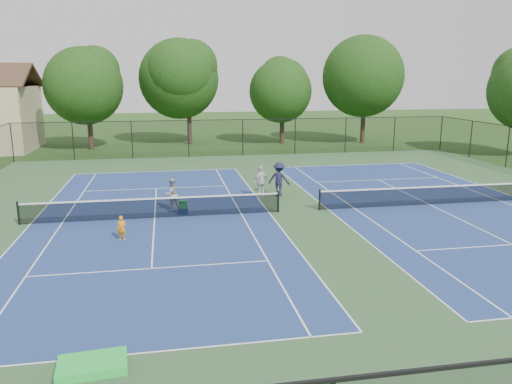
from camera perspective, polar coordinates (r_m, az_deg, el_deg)
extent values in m
plane|color=#234716|center=(24.73, 4.92, -2.20)|extent=(140.00, 140.00, 0.00)
cube|color=#2D4F2C|center=(24.73, 4.92, -2.19)|extent=(36.00, 36.00, 0.01)
cube|color=navy|center=(23.91, -11.52, -2.93)|extent=(10.97, 23.77, 0.00)
cube|color=white|center=(35.49, -11.21, 2.32)|extent=(10.97, 0.06, 0.00)
cube|color=white|center=(12.90, -12.39, -17.49)|extent=(10.97, 0.06, 0.00)
cube|color=white|center=(24.68, -24.36, -3.35)|extent=(0.06, 23.77, 0.00)
cube|color=white|center=(24.38, 1.48, -2.34)|extent=(0.06, 23.77, 0.00)
cube|color=white|center=(24.37, -21.24, -3.26)|extent=(0.06, 23.77, 0.00)
cube|color=white|center=(24.15, -1.71, -2.49)|extent=(0.06, 23.77, 0.00)
cube|color=white|center=(30.12, -11.32, 0.40)|extent=(8.23, 0.06, 0.00)
cube|color=white|center=(17.84, -11.85, -8.54)|extent=(8.23, 0.06, 0.00)
cube|color=white|center=(23.91, -11.52, -2.92)|extent=(0.06, 12.80, 0.00)
cylinder|color=black|center=(24.67, -25.52, -2.21)|extent=(0.10, 0.10, 1.07)
cylinder|color=black|center=(24.35, 2.56, -1.10)|extent=(0.10, 0.10, 1.07)
cube|color=black|center=(23.79, -11.57, -1.87)|extent=(11.90, 0.01, 0.90)
cube|color=white|center=(23.67, -11.62, -0.74)|extent=(11.90, 0.04, 0.07)
cube|color=navy|center=(27.37, 19.22, -1.37)|extent=(10.97, 23.77, 0.00)
cube|color=white|center=(37.91, 10.47, 3.04)|extent=(10.97, 0.06, 0.00)
cube|color=white|center=(25.16, 8.25, -1.99)|extent=(0.06, 23.77, 0.00)
cube|color=white|center=(25.62, 11.16, -1.83)|extent=(0.06, 23.77, 0.00)
cube|color=white|center=(29.60, 26.18, -0.93)|extent=(0.06, 23.77, 0.00)
cube|color=white|center=(32.93, 13.81, 1.36)|extent=(8.23, 0.06, 0.00)
cube|color=white|center=(22.27, 27.25, -5.36)|extent=(8.23, 0.06, 0.00)
cube|color=white|center=(27.37, 19.22, -1.36)|extent=(0.06, 12.80, 0.00)
cylinder|color=black|center=(24.89, 7.28, -0.88)|extent=(0.10, 0.10, 1.07)
cube|color=black|center=(27.27, 19.29, -0.43)|extent=(11.90, 0.01, 0.90)
cube|color=white|center=(27.17, 19.36, 0.55)|extent=(11.90, 0.04, 0.07)
cylinder|color=black|center=(42.92, -26.11, 5.09)|extent=(0.08, 0.08, 3.00)
cylinder|color=black|center=(41.92, -20.16, 5.46)|extent=(0.08, 0.08, 3.00)
cylinder|color=black|center=(41.39, -13.99, 5.79)|extent=(0.08, 0.08, 3.00)
cylinder|color=black|center=(41.35, -7.73, 6.05)|extent=(0.08, 0.08, 3.00)
cylinder|color=black|center=(41.79, -1.52, 6.23)|extent=(0.08, 0.08, 3.00)
cylinder|color=black|center=(42.70, 4.49, 6.35)|extent=(0.08, 0.08, 3.00)
cylinder|color=black|center=(44.06, 10.20, 6.39)|extent=(0.08, 0.08, 3.00)
cylinder|color=black|center=(45.82, 15.51, 6.37)|extent=(0.08, 0.08, 3.00)
cylinder|color=black|center=(47.94, 20.39, 6.31)|extent=(0.08, 0.08, 3.00)
cylinder|color=black|center=(40.52, 26.81, 4.61)|extent=(0.08, 0.08, 3.00)
cylinder|color=black|center=(44.16, 23.34, 5.54)|extent=(0.08, 0.08, 3.00)
cube|color=black|center=(41.79, -1.52, 6.23)|extent=(36.00, 0.01, 3.00)
cube|color=black|center=(41.64, -1.53, 8.28)|extent=(36.00, 0.05, 0.05)
cylinder|color=#2D2116|center=(47.69, -18.43, 6.90)|extent=(0.44, 0.44, 3.78)
sphere|color=#163B10|center=(47.48, -18.76, 11.41)|extent=(6.80, 6.80, 6.80)
sphere|color=#163B10|center=(47.47, -18.82, 12.21)|extent=(5.58, 5.58, 5.58)
sphere|color=#163B10|center=(47.47, -18.88, 13.01)|extent=(4.35, 4.35, 4.35)
cylinder|color=#2D2116|center=(49.26, -7.62, 7.84)|extent=(0.44, 0.44, 4.14)
sphere|color=#163B10|center=(49.06, -7.77, 12.68)|extent=(7.60, 7.60, 7.60)
sphere|color=#163B10|center=(49.06, -7.79, 13.41)|extent=(6.23, 6.23, 6.23)
sphere|color=#163B10|center=(49.06, -7.82, 14.14)|extent=(4.86, 4.86, 4.86)
cylinder|color=#2D2116|center=(49.55, 2.99, 7.55)|extent=(0.44, 0.44, 3.42)
sphere|color=#163B10|center=(49.34, 3.04, 11.44)|extent=(6.00, 6.00, 6.00)
sphere|color=#163B10|center=(49.33, 3.05, 12.25)|extent=(4.92, 4.92, 4.92)
sphere|color=#163B10|center=(49.32, 3.06, 13.07)|extent=(3.84, 3.84, 3.84)
cylinder|color=#2D2116|center=(51.01, 12.13, 7.95)|extent=(0.44, 0.44, 4.32)
sphere|color=#163B10|center=(50.82, 12.36, 12.78)|extent=(7.80, 7.80, 7.80)
sphere|color=#163B10|center=(50.83, 12.40, 13.47)|extent=(6.40, 6.40, 6.40)
sphere|color=#163B10|center=(50.84, 12.43, 14.16)|extent=(4.99, 4.99, 4.99)
imported|color=orange|center=(20.96, -15.10, -4.00)|extent=(0.39, 0.28, 1.01)
imported|color=#969699|center=(24.88, -9.60, -0.28)|extent=(0.97, 0.86, 1.65)
imported|color=silver|center=(27.26, 0.58, 1.20)|extent=(1.10, 0.92, 1.76)
imported|color=#1D1B3C|center=(27.64, 2.65, 1.49)|extent=(1.41, 1.20, 1.89)
cube|color=navy|center=(24.26, -8.30, -2.21)|extent=(0.47, 0.38, 0.32)
cube|color=green|center=(24.17, -8.33, -1.42)|extent=(0.41, 0.36, 0.38)
cube|color=green|center=(12.56, -18.20, -18.28)|extent=(1.62, 1.10, 0.20)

